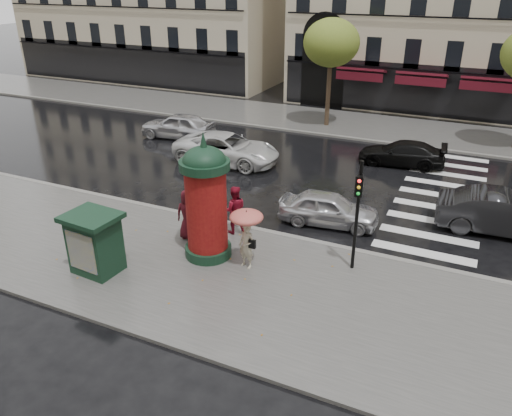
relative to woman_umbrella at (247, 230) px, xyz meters
The scene contains 18 objects.
ground 1.74m from the woman_umbrella, 153.68° to the right, with size 160.00×160.00×0.00m, color black.
near_sidewalk 1.87m from the woman_umbrella, 131.50° to the right, with size 90.00×7.00×0.12m, color #474744.
far_sidewalk 18.68m from the woman_umbrella, 92.42° to the left, with size 90.00×6.00×0.12m, color #474744.
near_kerb 3.08m from the woman_umbrella, 106.77° to the left, with size 90.00×0.25×0.14m, color slate.
far_kerb 15.70m from the woman_umbrella, 92.89° to the left, with size 90.00×0.25×0.14m, color slate.
zebra_crossing 10.69m from the woman_umbrella, 60.49° to the left, with size 3.60×11.75×0.01m, color silver.
tree_far_left 18.20m from the woman_umbrella, 98.99° to the left, with size 3.40×3.40×6.64m.
woman_umbrella is the anchor object (origin of this frame).
woman_red 2.54m from the woman_umbrella, 126.31° to the left, with size 0.91×0.71×1.87m, color maroon.
man_burgundy 2.96m from the woman_umbrella, 161.91° to the left, with size 0.94×0.61×1.93m, color #420D16.
morris_column 1.73m from the woman_umbrella, behind, with size 1.65×1.65×4.44m.
traffic_light 3.60m from the woman_umbrella, 22.55° to the left, with size 0.26×0.36×3.77m.
newsstand 4.91m from the woman_umbrella, 152.59° to the right, with size 1.78×1.54×2.03m.
car_silver 4.71m from the woman_umbrella, 71.84° to the left, with size 1.57×3.90×1.33m, color silver.
car_darkgrey 10.03m from the woman_umbrella, 40.03° to the left, with size 1.69×4.85×1.60m, color black.
car_white 10.50m from the woman_umbrella, 121.44° to the left, with size 2.54×5.50×1.53m, color silver.
car_black 12.78m from the woman_umbrella, 77.09° to the left, with size 1.75×4.31×1.25m, color black.
car_far_silver 15.35m from the woman_umbrella, 131.27° to the left, with size 1.81×4.49×1.53m, color silver.
Camera 1 is at (7.04, -12.42, 9.03)m, focal length 35.00 mm.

